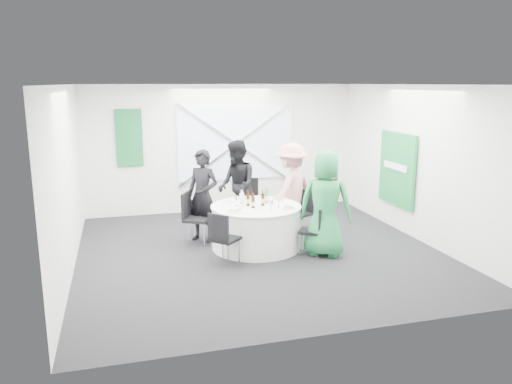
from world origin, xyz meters
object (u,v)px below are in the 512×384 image
object	(u,v)px
chair_front_right	(315,227)
green_water_bottle	(266,197)
chair_back	(248,200)
person_woman_pink	(291,189)
person_woman_green	(326,204)
banquet_table	(256,227)
chair_back_left	(193,214)
chair_back_right	(302,209)
person_man_back	(237,186)
chair_front_left	(222,235)
person_man_back_left	(203,196)
clear_water_bottle	(242,200)

from	to	relation	value
chair_front_right	green_water_bottle	xyz separation A→B (m)	(-0.64, 0.71, 0.41)
chair_back	person_woman_pink	xyz separation A→B (m)	(0.75, -0.38, 0.27)
chair_front_right	person_woman_green	size ratio (longest dim) A/B	0.46
banquet_table	chair_back_left	xyz separation A→B (m)	(-1.02, 0.54, 0.17)
chair_back_right	person_man_back	world-z (taller)	person_man_back
chair_back	chair_front_right	distance (m)	1.82
chair_back_right	green_water_bottle	xyz separation A→B (m)	(-0.83, -0.42, 0.38)
chair_front_left	person_woman_green	world-z (taller)	person_woman_green
banquet_table	chair_back	xyz separation A→B (m)	(0.13, 1.06, 0.22)
chair_back_right	chair_front_right	size ratio (longest dim) A/B	1.04
banquet_table	person_man_back	distance (m)	1.27
chair_back_right	person_man_back_left	size ratio (longest dim) A/B	0.51
chair_back	person_woman_green	distance (m)	1.95
chair_front_left	person_man_back	xyz separation A→B (m)	(0.68, 1.88, 0.38)
person_woman_pink	green_water_bottle	distance (m)	0.87
chair_front_right	clear_water_bottle	size ratio (longest dim) A/B	2.85
green_water_bottle	chair_back_left	bearing A→B (deg)	161.37
chair_back_left	person_woman_green	bearing A→B (deg)	-92.69
chair_front_left	person_man_back_left	world-z (taller)	person_man_back_left
chair_back_left	person_man_back_left	size ratio (longest dim) A/B	0.56
chair_front_left	person_man_back_left	xyz separation A→B (m)	(-0.07, 1.38, 0.33)
chair_back_left	chair_back_right	distance (m)	2.07
person_woman_green	person_man_back_left	bearing A→B (deg)	-3.20
chair_front_left	person_woman_green	bearing A→B (deg)	-131.89
chair_back	chair_front_left	bearing A→B (deg)	-109.15
chair_front_right	chair_front_left	distance (m)	1.61
chair_back_left	chair_front_left	xyz separation A→B (m)	(0.28, -1.25, -0.04)
banquet_table	clear_water_bottle	world-z (taller)	clear_water_bottle
chair_front_right	person_man_back	xyz separation A→B (m)	(-0.93, 1.76, 0.41)
green_water_bottle	banquet_table	bearing A→B (deg)	-152.17
person_woman_pink	green_water_bottle	size ratio (longest dim) A/B	5.74
chair_back	chair_front_right	xyz separation A→B (m)	(0.73, -1.66, -0.13)
chair_back_right	green_water_bottle	distance (m)	1.00
chair_back_left	chair_front_left	distance (m)	1.28
person_woman_green	person_woman_pink	bearing A→B (deg)	-51.57
person_man_back_left	green_water_bottle	distance (m)	1.17
chair_back_left	green_water_bottle	xyz separation A→B (m)	(1.25, -0.42, 0.33)
chair_back	clear_water_bottle	world-z (taller)	clear_water_bottle
chair_back_left	chair_front_right	xyz separation A→B (m)	(1.89, -1.13, -0.07)
person_woman_pink	green_water_bottle	bearing A→B (deg)	2.86
person_man_back_left	person_man_back	distance (m)	0.89
clear_water_bottle	person_woman_green	bearing A→B (deg)	-27.59
person_man_back	clear_water_bottle	size ratio (longest dim) A/B	6.15
banquet_table	chair_front_left	distance (m)	1.03
banquet_table	person_woman_green	distance (m)	1.30
clear_water_bottle	person_woman_pink	bearing A→B (deg)	30.93
person_woman_pink	person_man_back_left	bearing A→B (deg)	-37.52
chair_back	chair_front_left	size ratio (longest dim) A/B	1.18
chair_back_right	person_woman_pink	xyz separation A→B (m)	(-0.17, 0.14, 0.37)
banquet_table	person_man_back_left	xyz separation A→B (m)	(-0.81, 0.67, 0.46)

